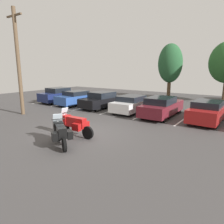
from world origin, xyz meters
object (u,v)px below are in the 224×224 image
at_px(car_navy, 60,95).
at_px(car_white, 133,104).
at_px(car_red, 208,111).
at_px(car_black, 103,100).
at_px(utility_pole, 18,61).
at_px(car_maroon, 162,107).
at_px(motorcycle_second, 60,132).
at_px(car_blue, 78,98).
at_px(motorcycle_touring, 74,124).

xyz_separation_m(car_navy, car_white, (8.82, -0.04, -0.07)).
bearing_deg(car_white, car_red, 1.14).
xyz_separation_m(car_black, utility_pole, (-3.50, -5.71, 3.33)).
bearing_deg(car_white, car_maroon, -3.18).
bearing_deg(car_maroon, motorcycle_second, -101.11).
distance_m(motorcycle_second, car_maroon, 8.47).
xyz_separation_m(car_navy, car_blue, (2.70, -0.05, -0.07)).
bearing_deg(motorcycle_second, utility_pole, 159.48).
bearing_deg(car_black, car_white, -1.51).
distance_m(car_navy, car_black, 5.70).
distance_m(car_white, car_red, 5.67).
xyz_separation_m(motorcycle_second, car_maroon, (1.63, 8.31, 0.09)).
distance_m(motorcycle_touring, car_white, 7.14).
distance_m(car_navy, car_white, 8.82).
height_order(car_navy, utility_pole, utility_pole).
distance_m(car_red, utility_pole, 13.97).
height_order(car_blue, utility_pole, utility_pole).
relative_size(car_navy, car_blue, 0.96).
xyz_separation_m(motorcycle_touring, car_navy, (-9.27, 7.16, 0.08)).
height_order(car_blue, car_maroon, car_maroon).
bearing_deg(car_red, car_black, -179.80).
relative_size(motorcycle_touring, car_blue, 0.50).
height_order(car_white, utility_pole, utility_pole).
height_order(car_blue, car_red, car_red).
xyz_separation_m(car_white, car_maroon, (2.55, -0.14, 0.04)).
xyz_separation_m(car_white, utility_pole, (-6.62, -5.63, 3.35)).
relative_size(motorcycle_touring, car_navy, 0.52).
bearing_deg(motorcycle_touring, motorcycle_second, -70.96).
height_order(motorcycle_touring, car_maroon, car_maroon).
distance_m(car_blue, car_maroon, 8.67).
bearing_deg(car_black, motorcycle_touring, -63.59).
bearing_deg(car_maroon, car_blue, 179.11).
bearing_deg(car_black, motorcycle_second, -64.69).
distance_m(car_blue, utility_pole, 6.56).
bearing_deg(car_red, motorcycle_touring, -125.79).
relative_size(car_navy, car_black, 0.95).
distance_m(motorcycle_second, car_black, 9.44).
xyz_separation_m(car_blue, utility_pole, (-0.51, -5.62, 3.35)).
bearing_deg(car_blue, car_black, 1.71).
relative_size(car_blue, car_white, 1.04).
bearing_deg(motorcycle_second, car_white, 96.18).
bearing_deg(utility_pole, car_red, 25.03).
bearing_deg(car_red, motorcycle_second, -119.04).
distance_m(motorcycle_second, car_red, 9.80).
xyz_separation_m(car_blue, car_black, (3.00, 0.09, 0.02)).
bearing_deg(utility_pole, car_maroon, 30.90).
distance_m(motorcycle_second, car_white, 8.50).
relative_size(car_blue, car_red, 1.02).
relative_size(car_navy, utility_pole, 0.57).
xyz_separation_m(car_navy, car_black, (5.69, 0.04, -0.05)).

